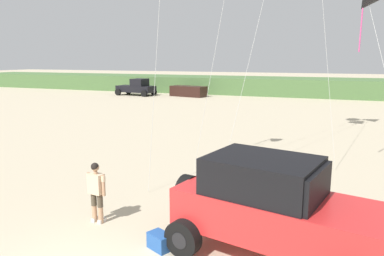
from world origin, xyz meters
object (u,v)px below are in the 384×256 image
object	(u,v)px
kite_green_box	(368,0)
distant_sedan	(188,91)
person_watching	(96,189)
cooler_box	(160,241)
distant_pickup	(137,87)
jeep	(273,207)

from	to	relation	value
kite_green_box	distant_sedan	bearing A→B (deg)	124.19
person_watching	cooler_box	xyz separation A→B (m)	(2.20, -0.68, -0.75)
distant_sedan	kite_green_box	world-z (taller)	kite_green_box
person_watching	distant_pickup	distance (m)	34.88
cooler_box	person_watching	bearing A→B (deg)	-171.69
distant_pickup	kite_green_box	xyz separation A→B (m)	(22.91, -23.54, 5.46)
person_watching	kite_green_box	bearing A→B (deg)	47.76
jeep	distant_sedan	distance (m)	35.23
distant_pickup	distant_sedan	bearing A→B (deg)	9.41
cooler_box	distant_pickup	distance (m)	36.55
cooler_box	distant_sedan	world-z (taller)	distant_sedan
distant_sedan	kite_green_box	bearing A→B (deg)	-43.97
jeep	person_watching	size ratio (longest dim) A/B	3.01
jeep	kite_green_box	world-z (taller)	kite_green_box
distant_sedan	kite_green_box	size ratio (longest dim) A/B	0.60
jeep	person_watching	bearing A→B (deg)	178.57
cooler_box	distant_pickup	bearing A→B (deg)	145.81
jeep	cooler_box	bearing A→B (deg)	-167.26
kite_green_box	person_watching	bearing A→B (deg)	-132.24
distant_pickup	cooler_box	bearing A→B (deg)	-59.65
person_watching	distant_sedan	bearing A→B (deg)	107.50
distant_pickup	distant_sedan	size ratio (longest dim) A/B	1.13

